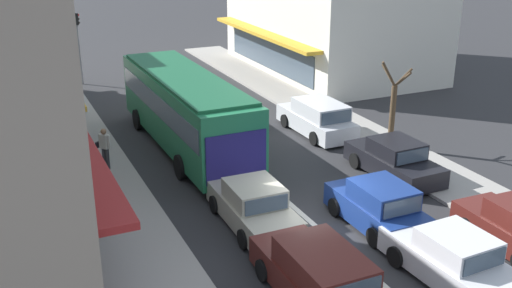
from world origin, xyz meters
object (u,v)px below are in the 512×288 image
(street_tree_right, at_px, (393,108))
(pedestrian_with_handbag_near, at_px, (104,146))
(sedan_adjacent_lane_trail, at_px, (253,206))
(city_bus, at_px, (185,106))
(parked_sedan_kerb_second, at_px, (394,160))
(sedan_behind_bus_near, at_px, (453,260))
(hatchback_adjacent_lane_lead, at_px, (378,206))
(wagon_queue_gap_filler, at_px, (319,277))
(traffic_light_downstreet, at_px, (78,36))
(parked_wagon_kerb_third, at_px, (317,118))

(street_tree_right, relative_size, pedestrian_with_handbag_near, 2.37)
(sedan_adjacent_lane_trail, distance_m, street_tree_right, 9.12)
(pedestrian_with_handbag_near, bearing_deg, city_bus, 16.82)
(sedan_adjacent_lane_trail, relative_size, pedestrian_with_handbag_near, 2.59)
(street_tree_right, bearing_deg, parked_sedan_kerb_second, -124.12)
(parked_sedan_kerb_second, bearing_deg, sedan_behind_bus_near, -114.20)
(parked_sedan_kerb_second, bearing_deg, pedestrian_with_handbag_near, 153.19)
(sedan_adjacent_lane_trail, height_order, hatchback_adjacent_lane_lead, hatchback_adjacent_lane_lead)
(sedan_adjacent_lane_trail, xyz_separation_m, wagon_queue_gap_filler, (-0.20, -4.46, 0.08))
(wagon_queue_gap_filler, xyz_separation_m, parked_sedan_kerb_second, (6.68, 5.81, -0.08))
(pedestrian_with_handbag_near, bearing_deg, parked_sedan_kerb_second, -26.81)
(city_bus, distance_m, parked_sedan_kerb_second, 8.82)
(city_bus, distance_m, sedan_adjacent_lane_trail, 7.55)
(wagon_queue_gap_filler, height_order, parked_sedan_kerb_second, wagon_queue_gap_filler)
(sedan_behind_bus_near, bearing_deg, wagon_queue_gap_filler, 169.36)
(traffic_light_downstreet, distance_m, pedestrian_with_handbag_near, 14.12)
(street_tree_right, bearing_deg, sedan_adjacent_lane_trail, -154.70)
(parked_sedan_kerb_second, relative_size, traffic_light_downstreet, 1.01)
(city_bus, bearing_deg, hatchback_adjacent_lane_lead, -70.17)
(wagon_queue_gap_filler, distance_m, street_tree_right, 11.86)
(wagon_queue_gap_filler, relative_size, sedan_behind_bus_near, 1.06)
(parked_sedan_kerb_second, distance_m, traffic_light_downstreet, 20.87)
(traffic_light_downstreet, bearing_deg, street_tree_right, -58.12)
(city_bus, xyz_separation_m, hatchback_adjacent_lane_lead, (3.31, -9.18, -1.17))
(traffic_light_downstreet, bearing_deg, sedan_adjacent_lane_trail, -84.29)
(hatchback_adjacent_lane_lead, relative_size, traffic_light_downstreet, 0.88)
(parked_wagon_kerb_third, distance_m, pedestrian_with_handbag_near, 9.69)
(parked_wagon_kerb_third, height_order, street_tree_right, street_tree_right)
(city_bus, relative_size, hatchback_adjacent_lane_lead, 2.94)
(pedestrian_with_handbag_near, bearing_deg, sedan_behind_bus_near, -58.83)
(city_bus, bearing_deg, pedestrian_with_handbag_near, -163.18)
(wagon_queue_gap_filler, distance_m, parked_wagon_kerb_third, 12.95)
(city_bus, bearing_deg, wagon_queue_gap_filler, -92.08)
(traffic_light_downstreet, bearing_deg, wagon_queue_gap_filler, -85.78)
(hatchback_adjacent_lane_lead, height_order, pedestrian_with_handbag_near, pedestrian_with_handbag_near)
(hatchback_adjacent_lane_lead, xyz_separation_m, sedan_behind_bus_near, (0.01, -3.44, -0.05))
(sedan_adjacent_lane_trail, xyz_separation_m, hatchback_adjacent_lane_lead, (3.54, -1.73, 0.05))
(sedan_adjacent_lane_trail, bearing_deg, pedestrian_with_handbag_near, 118.28)
(parked_wagon_kerb_third, bearing_deg, sedan_adjacent_lane_trail, -132.74)
(city_bus, xyz_separation_m, traffic_light_downstreet, (-2.26, 12.83, 0.97))
(wagon_queue_gap_filler, bearing_deg, pedestrian_with_handbag_near, 106.55)
(city_bus, height_order, sedan_adjacent_lane_trail, city_bus)
(city_bus, bearing_deg, parked_sedan_kerb_second, -44.32)
(hatchback_adjacent_lane_lead, distance_m, pedestrian_with_handbag_near, 10.66)
(hatchback_adjacent_lane_lead, bearing_deg, parked_wagon_kerb_third, 72.26)
(traffic_light_downstreet, bearing_deg, sedan_behind_bus_near, -77.64)
(hatchback_adjacent_lane_lead, relative_size, pedestrian_with_handbag_near, 2.27)
(sedan_adjacent_lane_trail, bearing_deg, street_tree_right, 25.30)
(hatchback_adjacent_lane_lead, relative_size, sedan_behind_bus_near, 0.87)
(sedan_adjacent_lane_trail, relative_size, hatchback_adjacent_lane_lead, 1.14)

